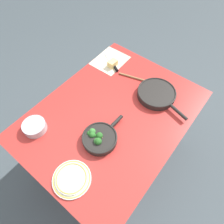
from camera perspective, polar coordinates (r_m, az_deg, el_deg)
The scene contains 10 objects.
ground_plane at distance 2.09m, azimuth -0.00°, elevation -11.87°, with size 14.00×14.00×0.00m, color #424C51.
dining_table_red at distance 1.49m, azimuth -0.00°, elevation -2.05°, with size 1.28×0.97×0.74m.
skillet_broccoli at distance 1.30m, azimuth -3.62°, elevation -7.38°, with size 0.34×0.23×0.08m.
skillet_eggs at distance 1.54m, azimuth 12.65°, elevation 5.09°, with size 0.29×0.43×0.05m.
wooden_spoon at distance 1.64m, azimuth 9.49°, elevation 8.80°, with size 0.13×0.35×0.02m.
parchment_sheet at distance 1.80m, azimuth -0.56°, elevation 14.51°, with size 0.30×0.25×0.00m.
grater_knife at distance 1.75m, azimuth 0.31°, elevation 13.41°, with size 0.14×0.23×0.02m.
cheese_block at distance 1.73m, azimuth 0.16°, elevation 13.71°, with size 0.08×0.06×0.05m.
dinner_plate_stack at distance 1.24m, azimuth -11.46°, elevation -18.18°, with size 0.23×0.23×0.03m.
prep_bowl_steel at distance 1.43m, azimuth -21.24°, elevation -3.95°, with size 0.15×0.15×0.06m.
Camera 1 is at (-0.62, -0.50, 1.93)m, focal length 32.00 mm.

